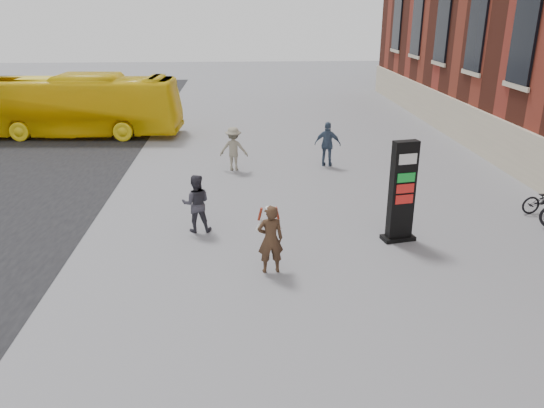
{
  "coord_description": "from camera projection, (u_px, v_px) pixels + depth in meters",
  "views": [
    {
      "loc": [
        -0.63,
        -11.06,
        5.95
      ],
      "look_at": [
        0.1,
        1.15,
        1.34
      ],
      "focal_mm": 35.0,
      "sensor_mm": 36.0,
      "label": 1
    }
  ],
  "objects": [
    {
      "name": "woman",
      "position": [
        270.0,
        238.0,
        12.31
      ],
      "size": [
        0.67,
        0.62,
        1.68
      ],
      "rotation": [
        0.0,
        0.0,
        3.25
      ],
      "color": "#3B2A1A",
      "rests_on": "ground"
    },
    {
      "name": "pedestrian_a",
      "position": [
        196.0,
        203.0,
        14.59
      ],
      "size": [
        0.82,
        0.65,
        1.64
      ],
      "primitive_type": "imported",
      "rotation": [
        0.0,
        0.0,
        3.18
      ],
      "color": "#35343D",
      "rests_on": "ground"
    },
    {
      "name": "ground",
      "position": [
        271.0,
        274.0,
        12.46
      ],
      "size": [
        100.0,
        100.0,
        0.0
      ],
      "primitive_type": "plane",
      "color": "#9E9EA3"
    },
    {
      "name": "info_pylon",
      "position": [
        402.0,
        192.0,
        13.84
      ],
      "size": [
        0.94,
        0.6,
        2.73
      ],
      "rotation": [
        0.0,
        0.0,
        0.2
      ],
      "color": "black",
      "rests_on": "ground"
    },
    {
      "name": "pedestrian_b",
      "position": [
        234.0,
        149.0,
        20.07
      ],
      "size": [
        1.14,
        0.75,
        1.66
      ],
      "primitive_type": "imported",
      "rotation": [
        0.0,
        0.0,
        3.01
      ],
      "color": "gray",
      "rests_on": "ground"
    },
    {
      "name": "bus",
      "position": [
        69.0,
        106.0,
        25.15
      ],
      "size": [
        10.61,
        3.08,
        2.92
      ],
      "primitive_type": "imported",
      "rotation": [
        0.0,
        0.0,
        1.51
      ],
      "color": "yellow",
      "rests_on": "road"
    },
    {
      "name": "pedestrian_c",
      "position": [
        328.0,
        144.0,
        20.57
      ],
      "size": [
        1.1,
        0.69,
        1.74
      ],
      "primitive_type": "imported",
      "rotation": [
        0.0,
        0.0,
        2.86
      ],
      "color": "#3F526B",
      "rests_on": "ground"
    }
  ]
}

